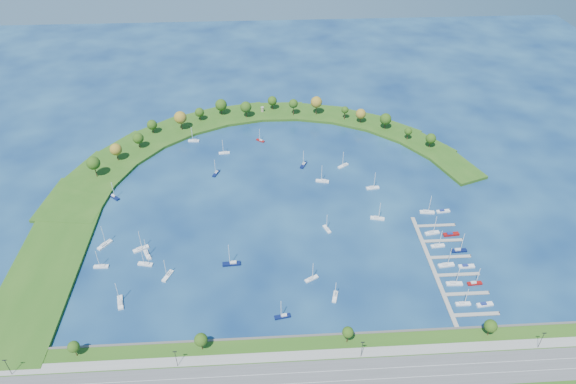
{
  "coord_description": "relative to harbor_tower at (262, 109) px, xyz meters",
  "views": [
    {
      "loc": [
        -10.14,
        -248.42,
        192.65
      ],
      "look_at": [
        5.0,
        5.0,
        4.0
      ],
      "focal_mm": 31.59,
      "sensor_mm": 36.0,
      "label": 1
    }
  ],
  "objects": [
    {
      "name": "docked_boat_9",
      "position": [
        104.84,
        -153.61,
        -3.41
      ],
      "size": [
        9.37,
        3.32,
        1.87
      ],
      "rotation": [
        0.0,
        0.0,
        0.08
      ],
      "color": "maroon",
      "rests_on": "ground"
    },
    {
      "name": "moored_boat_3",
      "position": [
        53.73,
        -79.74,
        -3.19
      ],
      "size": [
        8.02,
        6.59,
        12.04
      ],
      "rotation": [
        0.0,
        0.0,
        3.76
      ],
      "color": "silver",
      "rests_on": "ground"
    },
    {
      "name": "dock_system",
      "position": [
        94.17,
        -178.18,
        -3.75
      ],
      "size": [
        24.28,
        82.0,
        1.6
      ],
      "color": "gray",
      "rests_on": "ground"
    },
    {
      "name": "moored_boat_9",
      "position": [
        -32.67,
        -83.63,
        -3.2
      ],
      "size": [
        5.08,
        8.19,
        11.67
      ],
      "rotation": [
        0.0,
        0.0,
        4.32
      ],
      "color": "#0A133F",
      "rests_on": "ground"
    },
    {
      "name": "moored_boat_17",
      "position": [
        -65.73,
        -167.51,
        -3.2
      ],
      "size": [
        8.38,
        3.98,
        11.88
      ],
      "rotation": [
        0.0,
        0.0,
        2.92
      ],
      "color": "silver",
      "rests_on": "ground"
    },
    {
      "name": "moored_boat_12",
      "position": [
        -90.95,
        -150.99,
        -3.15
      ],
      "size": [
        7.48,
        8.96,
        13.52
      ],
      "rotation": [
        0.0,
        0.0,
        0.94
      ],
      "color": "silver",
      "rests_on": "ground"
    },
    {
      "name": "docked_boat_6",
      "position": [
        94.4,
        -162.69,
        -3.21
      ],
      "size": [
        7.92,
        2.88,
        11.4
      ],
      "rotation": [
        0.0,
        0.0,
        0.09
      ],
      "color": "silver",
      "rests_on": "ground"
    },
    {
      "name": "moored_boat_7",
      "position": [
        -95.15,
        -106.44,
        -3.19
      ],
      "size": [
        7.7,
        7.36,
        12.23
      ],
      "rotation": [
        0.0,
        0.0,
        5.54
      ],
      "color": "#0A133F",
      "rests_on": "ground"
    },
    {
      "name": "moored_boat_13",
      "position": [
        -51.43,
        -40.06,
        -3.2
      ],
      "size": [
        8.23,
        2.9,
        11.86
      ],
      "rotation": [
        0.0,
        0.0,
        3.06
      ],
      "color": "silver",
      "rests_on": "ground"
    },
    {
      "name": "moored_boat_4",
      "position": [
        37.46,
        -96.91,
        -3.17
      ],
      "size": [
        8.96,
        4.34,
        12.69
      ],
      "rotation": [
        0.0,
        0.0,
        2.91
      ],
      "color": "silver",
      "rests_on": "ground"
    },
    {
      "name": "moored_boat_19",
      "position": [
        -2.35,
        -42.62,
        -3.24
      ],
      "size": [
        6.53,
        5.66,
        9.98
      ],
      "rotation": [
        0.0,
        0.0,
        2.48
      ],
      "color": "maroon",
      "rests_on": "ground"
    },
    {
      "name": "docked_boat_5",
      "position": [
        104.85,
        -179.33,
        -3.46
      ],
      "size": [
        8.51,
        2.45,
        1.73
      ],
      "rotation": [
        0.0,
        0.0,
        0.01
      ],
      "color": "silver",
      "rests_on": "ground"
    },
    {
      "name": "moored_boat_0",
      "position": [
        -88.92,
        -167.9,
        -3.21
      ],
      "size": [
        7.8,
        2.3,
        11.42
      ],
      "rotation": [
        0.0,
        0.0,
        3.12
      ],
      "color": "silver",
      "rests_on": "ground"
    },
    {
      "name": "moored_boat_15",
      "position": [
        -19.73,
        -170.03,
        -3.12
      ],
      "size": [
        9.75,
        3.22,
        14.14
      ],
      "rotation": [
        0.0,
        0.0,
        3.2
      ],
      "color": "#0A133F",
      "rests_on": "ground"
    },
    {
      "name": "moored_boat_6",
      "position": [
        68.79,
        -106.32,
        -3.18
      ],
      "size": [
        8.57,
        3.26,
        12.28
      ],
      "rotation": [
        0.0,
        0.0,
        0.11
      ],
      "color": "silver",
      "rests_on": "ground"
    },
    {
      "name": "docked_boat_2",
      "position": [
        94.39,
        -191.18,
        -3.19
      ],
      "size": [
        8.39,
        2.69,
        12.19
      ],
      "rotation": [
        0.0,
        0.0,
        -0.05
      ],
      "color": "silver",
      "rests_on": "ground"
    },
    {
      "name": "docked_boat_7",
      "position": [
        104.88,
        -167.16,
        -3.17
      ],
      "size": [
        8.68,
        2.71,
        12.64
      ],
      "rotation": [
        0.0,
        0.0,
        0.04
      ],
      "color": "#0A133F",
      "rests_on": "ground"
    },
    {
      "name": "moored_boat_14",
      "position": [
        -52.67,
        -176.89,
        -3.18
      ],
      "size": [
        5.59,
        8.67,
        12.41
      ],
      "rotation": [
        0.0,
        0.0,
        4.29
      ],
      "color": "silver",
      "rests_on": "ground"
    },
    {
      "name": "moored_boat_8",
      "position": [
        -73.65,
        -193.77,
        -3.15
      ],
      "size": [
        4.74,
        9.34,
        13.22
      ],
      "rotation": [
        0.0,
        0.0,
        1.83
      ],
      "color": "silver",
      "rests_on": "ground"
    },
    {
      "name": "south_shoreline",
      "position": [
        8.9,
        -240.06,
        -3.1
      ],
      "size": [
        420.0,
        43.1,
        11.6
      ],
      "color": "#255015",
      "rests_on": "ground"
    },
    {
      "name": "moored_boat_1",
      "position": [
        5.6,
        -207.03,
        -3.21
      ],
      "size": [
        8.07,
        3.49,
        11.48
      ],
      "rotation": [
        0.0,
        0.0,
        3.31
      ],
      "color": "#0A133F",
      "rests_on": "ground"
    },
    {
      "name": "moored_boat_20",
      "position": [
        32.36,
        -196.07,
        -3.22
      ],
      "size": [
        4.02,
        7.72,
        10.93
      ],
      "rotation": [
        0.0,
        0.0,
        4.44
      ],
      "color": "silver",
      "rests_on": "ground"
    },
    {
      "name": "moored_boat_16",
      "position": [
        21.78,
        -183.4,
        -3.22
      ],
      "size": [
        7.59,
        5.47,
        11.04
      ],
      "rotation": [
        0.0,
        0.0,
        0.51
      ],
      "color": "silver",
      "rests_on": "ground"
    },
    {
      "name": "ground",
      "position": [
        8.87,
        -117.18,
        -4.1
      ],
      "size": [
        700.0,
        700.0,
        0.0
      ],
      "primitive_type": "plane",
      "color": "#081A48",
      "rests_on": "ground"
    },
    {
      "name": "docked_boat_11",
      "position": [
        106.75,
        -132.55,
        -3.49
      ],
      "size": [
        8.32,
        3.03,
        1.66
      ],
      "rotation": [
        0.0,
        0.0,
        0.09
      ],
      "color": "silver",
      "rests_on": "ground"
    },
    {
      "name": "docked_boat_4",
      "position": [
        94.38,
        -177.85,
        -3.17
      ],
      "size": [
        8.9,
        3.4,
        12.76
      ],
      "rotation": [
        0.0,
        0.0,
        0.11
      ],
      "color": "silver",
      "rests_on": "ground"
    },
    {
      "name": "harbor_tower",
      "position": [
        0.0,
        0.0,
        0.0
      ],
      "size": [
        2.6,
        2.6,
        4.09
      ],
      "color": "gray",
      "rests_on": "breakwater"
    },
    {
      "name": "docked_boat_3",
      "position": [
        104.9,
        -191.55,
        -3.21
      ],
      "size": [
        7.71,
        2.54,
        11.19
      ],
      "rotation": [
        0.0,
        0.0,
        0.05
      ],
      "color": "maroon",
      "rests_on": "ground"
    },
    {
      "name": "moored_boat_21",
      "position": [
        -28.29,
        -58.14,
        -3.21
      ],
      "size": [
        7.76,
        2.77,
        11.18
      ],
      "rotation": [
        0.0,
        0.0,
        3.23
      ],
      "color": "silver",
      "rests_on": "ground"
    },
    {
      "name": "breakwater",
      "position": [
        -37.46,
        -68.46,
        -3.11
      ],
      "size": [
        286.74,
        247.64,
        2.0
      ],
      "color": "#255015",
      "rests_on": "ground"
    },
    {
      "name": "docked_boat_10",
      "position": [
        96.78,
        -132.95,
        -3.17
      ],
      "size": [
        8.93,
        3.49,
        12.78
      ],
      "rotation": [
        0.0,
        0.0,
        -0.12
      ],
      "color": "silver",
      "rests_on": "ground"
    },
    {
      "name": "moored_boat_18",
      "position": [
        65.65,
        -136.84,
        -3.19
      ],
      "size": [
        8.59,
        4.21,
        12.16
      ],
      "rotation": [
        0.0,
        0.0,
        6.04
      ],
      "color": "silver",
      "rests_on": "ground"
    },
    {
      "name": "docked_boat_1",
      "position": [
        104.85,
        -205.62,
        -3.49
      ],
      "size": [
        8.37,
        3.17,
        1.67
      ],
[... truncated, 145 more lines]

